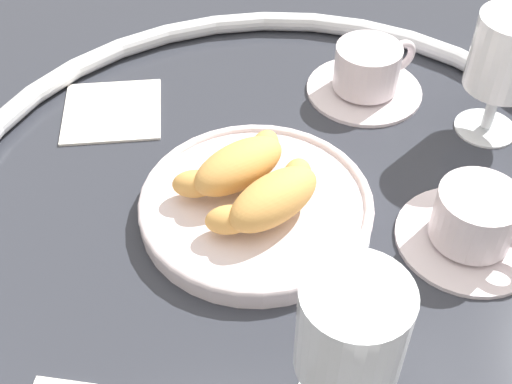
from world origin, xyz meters
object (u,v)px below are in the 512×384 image
at_px(croissant_large, 271,198).
at_px(folded_napkin, 112,110).
at_px(coffee_cup_far, 367,73).
at_px(pastry_plate, 256,205).
at_px(juice_glass_right, 507,59).
at_px(croissant_small, 237,165).
at_px(coffee_cup_near, 475,223).
at_px(juice_glass_left, 351,333).

relative_size(croissant_large, folded_napkin, 1.12).
bearing_deg(coffee_cup_far, croissant_large, -132.03).
relative_size(pastry_plate, croissant_large, 1.85).
relative_size(croissant_large, juice_glass_right, 0.88).
height_order(pastry_plate, croissant_small, croissant_small).
xyz_separation_m(croissant_small, juice_glass_right, (0.29, 0.03, 0.05)).
height_order(croissant_large, croissant_small, same).
relative_size(croissant_small, coffee_cup_near, 0.92).
bearing_deg(croissant_small, juice_glass_left, -84.03).
bearing_deg(coffee_cup_near, croissant_small, 150.23).
bearing_deg(coffee_cup_far, croissant_small, -144.52).
relative_size(pastry_plate, folded_napkin, 2.06).
bearing_deg(coffee_cup_near, juice_glass_left, -144.17).
height_order(croissant_large, coffee_cup_far, croissant_large).
relative_size(coffee_cup_far, juice_glass_left, 0.97).
bearing_deg(croissant_large, juice_glass_left, -88.70).
relative_size(pastry_plate, juice_glass_right, 1.62).
bearing_deg(croissant_large, pastry_plate, 111.41).
distance_m(croissant_large, croissant_small, 0.06).
bearing_deg(coffee_cup_near, juice_glass_right, 57.21).
bearing_deg(coffee_cup_far, juice_glass_left, -113.59).
height_order(pastry_plate, croissant_large, croissant_large).
distance_m(coffee_cup_far, juice_glass_left, 0.41).
height_order(coffee_cup_near, juice_glass_left, juice_glass_left).
relative_size(croissant_large, juice_glass_left, 0.88).
bearing_deg(juice_glass_left, coffee_cup_near, 35.83).
relative_size(pastry_plate, croissant_small, 1.82).
bearing_deg(folded_napkin, pastry_plate, -58.39).
bearing_deg(folded_napkin, croissant_small, -56.98).
bearing_deg(coffee_cup_near, folded_napkin, 137.51).
distance_m(coffee_cup_near, folded_napkin, 0.42).
bearing_deg(pastry_plate, croissant_large, -68.59).
xyz_separation_m(pastry_plate, croissant_large, (0.01, -0.02, 0.03)).
distance_m(pastry_plate, croissant_large, 0.04).
bearing_deg(pastry_plate, croissant_small, 112.38).
xyz_separation_m(juice_glass_right, folded_napkin, (-0.40, 0.13, -0.09)).
xyz_separation_m(croissant_small, coffee_cup_far, (0.19, 0.13, -0.02)).
height_order(pastry_plate, juice_glass_right, juice_glass_right).
xyz_separation_m(croissant_large, juice_glass_left, (0.00, -0.19, 0.05)).
relative_size(coffee_cup_far, juice_glass_right, 0.97).
height_order(pastry_plate, coffee_cup_far, coffee_cup_far).
xyz_separation_m(croissant_small, folded_napkin, (-0.11, 0.17, -0.04)).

